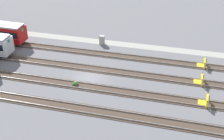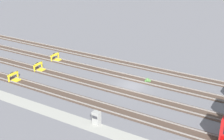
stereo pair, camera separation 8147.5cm
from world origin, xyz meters
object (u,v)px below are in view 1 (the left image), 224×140
object	(u,v)px
bumper_stop_near_inner_track	(200,80)
electrical_cabinet	(102,40)
bumper_stop_middle_track	(205,101)
weed_clump	(75,84)
bumper_stop_nearest_track	(203,63)

from	to	relation	value
bumper_stop_near_inner_track	electrical_cabinet	size ratio (longest dim) A/B	1.25
bumper_stop_middle_track	bumper_stop_near_inner_track	bearing A→B (deg)	-82.15
electrical_cabinet	weed_clump	bearing A→B (deg)	89.56
bumper_stop_nearest_track	bumper_stop_middle_track	xyz separation A→B (m)	(-0.32, 10.08, 0.00)
bumper_stop_middle_track	electrical_cabinet	size ratio (longest dim) A/B	1.25
bumper_stop_middle_track	weed_clump	bearing A→B (deg)	-0.06
electrical_cabinet	weed_clump	distance (m)	13.86
bumper_stop_near_inner_track	electrical_cabinet	bearing A→B (deg)	-27.08
bumper_stop_middle_track	electrical_cabinet	world-z (taller)	electrical_cabinet
bumper_stop_nearest_track	electrical_cabinet	size ratio (longest dim) A/B	1.25
bumper_stop_nearest_track	weed_clump	distance (m)	20.43
bumper_stop_near_inner_track	bumper_stop_middle_track	bearing A→B (deg)	97.85
bumper_stop_middle_track	electrical_cabinet	xyz separation A→B (m)	(17.99, -13.87, 0.29)
weed_clump	bumper_stop_near_inner_track	bearing A→B (deg)	-163.95
electrical_cabinet	weed_clump	world-z (taller)	electrical_cabinet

